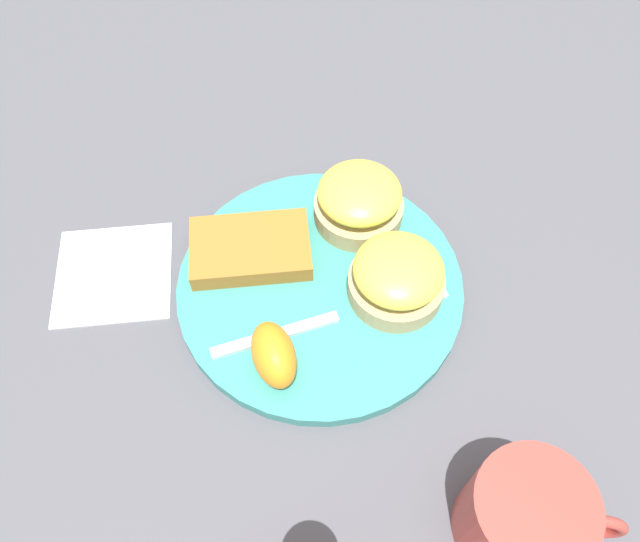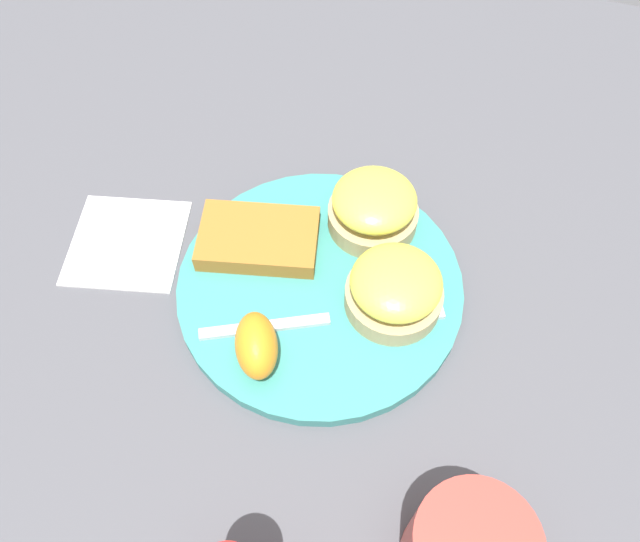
{
  "view_description": "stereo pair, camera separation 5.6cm",
  "coord_description": "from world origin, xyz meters",
  "px_view_note": "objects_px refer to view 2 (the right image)",
  "views": [
    {
      "loc": [
        0.04,
        -0.3,
        0.51
      ],
      "look_at": [
        0.0,
        0.0,
        0.03
      ],
      "focal_mm": 35.0,
      "sensor_mm": 36.0,
      "label": 1
    },
    {
      "loc": [
        0.1,
        -0.29,
        0.51
      ],
      "look_at": [
        0.0,
        0.0,
        0.03
      ],
      "focal_mm": 35.0,
      "sensor_mm": 36.0,
      "label": 2
    }
  ],
  "objects_px": {
    "sandwich_benedict_left": "(393,294)",
    "fork": "(339,317)",
    "hashbrown_patty": "(259,238)",
    "sandwich_benedict_right": "(374,208)",
    "orange_wedge": "(256,345)"
  },
  "relations": [
    {
      "from": "sandwich_benedict_left",
      "to": "orange_wedge",
      "type": "bearing_deg",
      "value": -139.01
    },
    {
      "from": "sandwich_benedict_left",
      "to": "sandwich_benedict_right",
      "type": "height_order",
      "value": "same"
    },
    {
      "from": "sandwich_benedict_right",
      "to": "hashbrown_patty",
      "type": "distance_m",
      "value": 0.11
    },
    {
      "from": "sandwich_benedict_right",
      "to": "orange_wedge",
      "type": "xyz_separation_m",
      "value": [
        -0.05,
        -0.17,
        -0.0
      ]
    },
    {
      "from": "hashbrown_patty",
      "to": "orange_wedge",
      "type": "bearing_deg",
      "value": -68.74
    },
    {
      "from": "sandwich_benedict_right",
      "to": "fork",
      "type": "distance_m",
      "value": 0.11
    },
    {
      "from": "orange_wedge",
      "to": "fork",
      "type": "xyz_separation_m",
      "value": [
        0.06,
        0.06,
        -0.02
      ]
    },
    {
      "from": "sandwich_benedict_left",
      "to": "fork",
      "type": "xyz_separation_m",
      "value": [
        -0.04,
        -0.03,
        -0.02
      ]
    },
    {
      "from": "sandwich_benedict_left",
      "to": "orange_wedge",
      "type": "distance_m",
      "value": 0.13
    },
    {
      "from": "orange_wedge",
      "to": "fork",
      "type": "height_order",
      "value": "orange_wedge"
    },
    {
      "from": "sandwich_benedict_left",
      "to": "hashbrown_patty",
      "type": "xyz_separation_m",
      "value": [
        -0.14,
        0.03,
        -0.02
      ]
    },
    {
      "from": "hashbrown_patty",
      "to": "fork",
      "type": "xyz_separation_m",
      "value": [
        0.1,
        -0.05,
        -0.01
      ]
    },
    {
      "from": "hashbrown_patty",
      "to": "sandwich_benedict_left",
      "type": "bearing_deg",
      "value": -10.93
    },
    {
      "from": "hashbrown_patty",
      "to": "orange_wedge",
      "type": "height_order",
      "value": "orange_wedge"
    },
    {
      "from": "hashbrown_patty",
      "to": "orange_wedge",
      "type": "distance_m",
      "value": 0.12
    }
  ]
}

